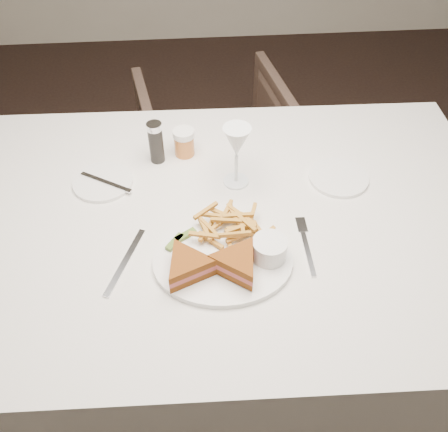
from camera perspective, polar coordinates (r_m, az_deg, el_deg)
ground at (r=1.91m, az=10.31°, el=-14.94°), size 5.00×5.00×0.00m
table at (r=1.54m, az=-0.15°, el=-9.78°), size 1.46×0.99×0.75m
chair_far at (r=2.21m, az=-0.96°, el=8.62°), size 0.70×0.67×0.63m
table_setting at (r=1.19m, az=-0.22°, el=-0.56°), size 0.79×0.59×0.18m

